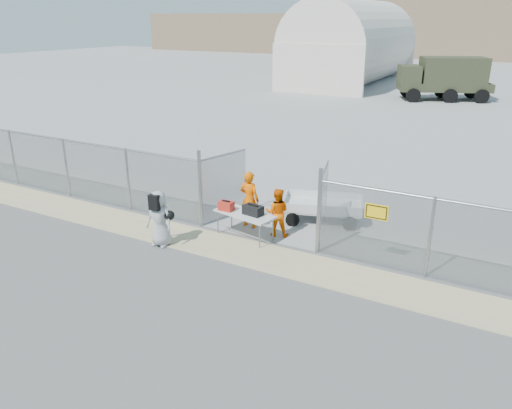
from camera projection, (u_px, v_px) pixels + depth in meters
The scene contains 13 objects.
ground at pixel (221, 265), 13.54m from camera, with size 160.00×160.00×0.00m, color #5A5A5A.
tarmac_inside at pixel (456, 87), 47.98m from camera, with size 160.00×80.00×0.01m, color gray.
dirt_strip at pixel (239, 251), 14.36m from camera, with size 44.00×1.60×0.01m, color tan.
chain_link_fence at pixel (256, 204), 14.80m from camera, with size 40.00×0.20×2.20m, color gray, non-canonical shape.
quonset_hangar at pixel (352, 42), 49.44m from camera, with size 9.00×18.00×8.00m, color beige, non-canonical shape.
folding_table at pixel (245, 225), 15.12m from camera, with size 1.88×0.78×0.80m, color silver, non-canonical shape.
orange_bag at pixel (226, 206), 15.15m from camera, with size 0.44×0.29×0.28m, color red.
black_duffel at pixel (253, 210), 14.80m from camera, with size 0.59×0.34×0.28m, color black.
security_worker_left at pixel (249, 199), 15.72m from camera, with size 0.67×0.44×1.84m, color #E95B00.
security_worker_right at pixel (277, 212), 15.13m from camera, with size 0.74×0.57×1.52m, color #E95B00.
visitor at pixel (160, 218), 14.45m from camera, with size 0.82×0.54×1.68m, color #9F9F9F.
utility_trailer at pixel (322, 208), 16.45m from camera, with size 3.33×1.71×0.81m, color silver, non-canonical shape.
military_truck at pixel (445, 79), 39.84m from camera, with size 7.06×2.61×3.37m, color #333721, non-canonical shape.
Camera 1 is at (6.68, -10.13, 6.31)m, focal length 35.00 mm.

